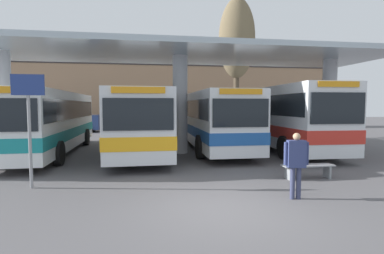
% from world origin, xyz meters
% --- Properties ---
extents(ground_plane, '(100.00, 100.00, 0.00)m').
position_xyz_m(ground_plane, '(0.00, 0.00, 0.00)').
color(ground_plane, '#565456').
extents(townhouse_backdrop, '(40.00, 0.58, 8.87)m').
position_xyz_m(townhouse_backdrop, '(0.00, 26.16, 5.17)').
color(townhouse_backdrop, '#9E7A5B').
rests_on(townhouse_backdrop, ground_plane).
extents(station_canopy, '(21.54, 6.47, 5.17)m').
position_xyz_m(station_canopy, '(0.00, 8.40, 4.54)').
color(station_canopy, silver).
rests_on(station_canopy, ground_plane).
extents(transit_bus_left_bay, '(2.83, 10.84, 3.08)m').
position_xyz_m(transit_bus_left_bay, '(-6.51, 9.25, 1.73)').
color(transit_bus_left_bay, white).
rests_on(transit_bus_left_bay, ground_plane).
extents(transit_bus_center_bay, '(2.89, 11.49, 3.09)m').
position_xyz_m(transit_bus_center_bay, '(-2.03, 9.24, 1.74)').
color(transit_bus_center_bay, silver).
rests_on(transit_bus_center_bay, ground_plane).
extents(transit_bus_right_bay, '(2.76, 11.37, 3.11)m').
position_xyz_m(transit_bus_right_bay, '(1.91, 10.00, 1.75)').
color(transit_bus_right_bay, silver).
rests_on(transit_bus_right_bay, ground_plane).
extents(transit_bus_far_right_bay, '(2.93, 10.67, 3.39)m').
position_xyz_m(transit_bus_far_right_bay, '(5.72, 9.02, 1.89)').
color(transit_bus_far_right_bay, silver).
rests_on(transit_bus_far_right_bay, ground_plane).
extents(waiting_bench_near_pillar, '(1.75, 0.44, 0.46)m').
position_xyz_m(waiting_bench_near_pillar, '(3.54, 2.34, 0.34)').
color(waiting_bench_near_pillar, gray).
rests_on(waiting_bench_near_pillar, ground_plane).
extents(info_sign_platform, '(0.90, 0.09, 3.32)m').
position_xyz_m(info_sign_platform, '(-5.12, 2.57, 2.35)').
color(info_sign_platform, gray).
rests_on(info_sign_platform, ground_plane).
extents(pedestrian_waiting, '(0.64, 0.33, 1.73)m').
position_xyz_m(pedestrian_waiting, '(2.04, 0.38, 1.05)').
color(pedestrian_waiting, '#333856').
rests_on(pedestrian_waiting, ground_plane).
extents(poplar_tree_behind_left, '(2.66, 2.66, 10.31)m').
position_xyz_m(poplar_tree_behind_left, '(5.02, 14.94, 7.28)').
color(poplar_tree_behind_left, '#473A2B').
rests_on(poplar_tree_behind_left, ground_plane).
extents(parked_car_street, '(4.55, 2.30, 2.15)m').
position_xyz_m(parked_car_street, '(-7.99, 21.97, 1.05)').
color(parked_car_street, navy).
rests_on(parked_car_street, ground_plane).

